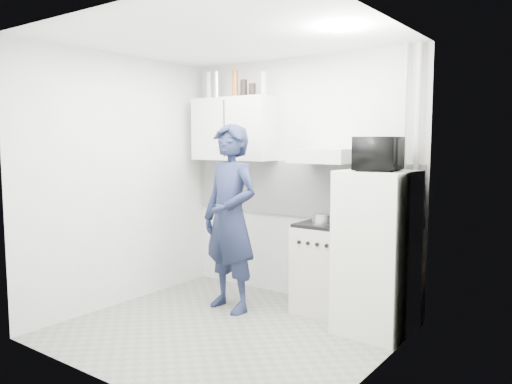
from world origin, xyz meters
The scene contains 23 objects.
floor centered at (0.00, 0.00, 0.00)m, with size 2.80×2.80×0.00m, color #5A5954.
ceiling centered at (0.00, 0.00, 2.60)m, with size 2.80×2.80×0.00m, color white.
wall_back centered at (0.00, 1.25, 1.30)m, with size 2.80×2.80×0.00m, color silver.
wall_left centered at (-1.40, 0.00, 1.30)m, with size 2.60×2.60×0.00m, color silver.
wall_right centered at (1.40, 0.00, 1.30)m, with size 2.60×2.60×0.00m, color silver.
person centered at (-0.34, 0.49, 0.94)m, with size 0.69×0.45×1.88m, color #181F38.
stove centered at (0.48, 1.00, 0.44)m, with size 0.54×0.54×0.87m, color #B8B5A9.
fridge centered at (1.10, 0.78, 0.73)m, with size 0.60×0.60×1.46m, color silver.
stove_top centered at (0.48, 1.00, 0.89)m, with size 0.52×0.52×0.03m, color black.
saucepan centered at (0.46, 0.93, 0.95)m, with size 0.18×0.18×0.10m, color silver.
microwave centered at (1.10, 0.78, 1.61)m, with size 0.36×0.53×0.29m, color black.
bottle_a centered at (-1.12, 1.07, 2.35)m, with size 0.07×0.07×0.31m, color #B2B7BC.
bottle_b centered at (-1.01, 1.07, 2.35)m, with size 0.08×0.08×0.31m, color silver.
bottle_d centered at (-0.73, 1.07, 2.35)m, with size 0.07×0.07×0.30m, color brown.
canister_a centered at (-0.61, 1.07, 2.29)m, with size 0.08×0.08×0.19m, color black.
canister_b centered at (-0.49, 1.07, 2.27)m, with size 0.07×0.07×0.14m, color black.
bottle_e centered at (-0.34, 1.07, 2.33)m, with size 0.06×0.06×0.25m, color #B2B7BC.
upper_cabinet centered at (-0.75, 1.07, 1.85)m, with size 1.00×0.35×0.70m, color silver.
range_hood centered at (0.45, 1.00, 1.57)m, with size 0.60×0.50×0.14m, color #B8B5A9.
backsplash centered at (0.00, 1.24, 1.20)m, with size 2.74×0.03×0.60m, color white.
pipe_a centered at (1.30, 1.17, 1.30)m, with size 0.05×0.05×2.60m, color #B8B5A9.
pipe_b centered at (1.18, 1.17, 1.30)m, with size 0.04×0.04×2.60m, color #B8B5A9.
ceiling_spot_fixture centered at (1.00, 0.20, 2.57)m, with size 0.10×0.10×0.02m, color white.
Camera 1 is at (2.81, -3.36, 1.72)m, focal length 35.00 mm.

